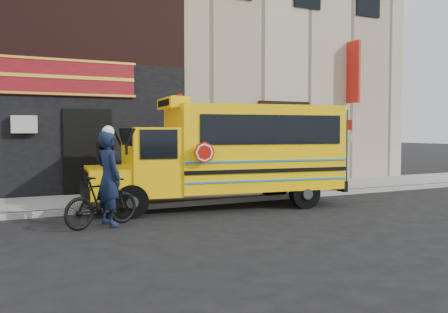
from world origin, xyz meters
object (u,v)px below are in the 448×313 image
sign_pole (347,146)px  bicycle (102,201)px  cyclist (109,180)px  school_bus (230,151)px

sign_pole → bicycle: sign_pole is taller
cyclist → school_bus: bearing=-85.5°
school_bus → sign_pole: size_ratio=2.56×
sign_pole → cyclist: bearing=-163.5°
sign_pole → bicycle: (-9.01, -2.57, -1.00)m
sign_pole → cyclist: (-8.87, -2.64, -0.54)m
sign_pole → cyclist: 9.27m
cyclist → sign_pole: bearing=-89.2°
sign_pole → cyclist: sign_pole is taller
school_bus → cyclist: school_bus is taller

